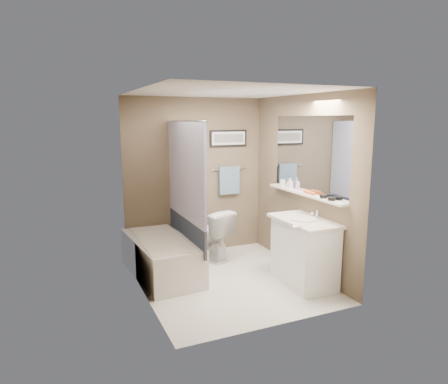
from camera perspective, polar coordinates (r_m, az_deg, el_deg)
name	(u,v)px	position (r m, az deg, el deg)	size (l,w,h in m)	color
ground	(229,280)	(5.34, 0.66, -12.49)	(2.50, 2.50, 0.00)	silver
ceiling	(229,93)	(4.93, 0.72, 13.90)	(2.20, 2.50, 0.04)	silver
wall_back	(196,177)	(6.13, -4.07, 2.14)	(2.20, 0.04, 2.40)	brown
wall_front	(281,210)	(3.94, 8.12, -2.62)	(2.20, 0.04, 2.40)	brown
wall_left	(143,197)	(4.67, -11.48, -0.67)	(0.04, 2.50, 2.40)	brown
wall_right	(301,184)	(5.53, 10.94, 1.07)	(0.04, 2.50, 2.40)	brown
tile_surround	(134,205)	(5.18, -12.72, -1.87)	(0.02, 1.55, 2.00)	tan
curtain_rod	(185,121)	(5.24, -5.64, 10.04)	(0.02, 0.02, 1.55)	silver
curtain_upper	(186,171)	(5.29, -5.51, 2.98)	(0.03, 1.45, 1.28)	silver
curtain_lower	(187,231)	(5.45, -5.36, -5.59)	(0.03, 1.45, 0.36)	#28364C
mirror	(309,154)	(5.36, 12.09, 5.27)	(0.02, 1.60, 1.00)	silver
shelf	(304,194)	(5.40, 11.41, -0.25)	(0.12, 1.60, 0.03)	silver
towel_bar	(229,169)	(6.30, 0.68, 3.32)	(0.02, 0.02, 0.60)	silver
towel	(229,180)	(6.31, 0.75, 1.67)	(0.34, 0.05, 0.44)	#87ADC4
art_frame	(228,138)	(6.28, 0.63, 7.68)	(0.62, 0.03, 0.26)	black
art_mat	(229,138)	(6.27, 0.68, 7.68)	(0.56, 0.00, 0.20)	white
art_image	(229,138)	(6.26, 0.69, 7.68)	(0.50, 0.00, 0.13)	#595959
door	(326,225)	(4.28, 14.42, -4.53)	(0.80, 0.02, 2.00)	silver
door_handle	(297,227)	(4.13, 10.36, -4.91)	(0.02, 0.02, 0.10)	silver
bathtub	(161,257)	(5.50, -8.95, -9.15)	(0.70, 1.50, 0.50)	silver
tub_rim	(161,239)	(5.42, -9.02, -6.66)	(0.56, 1.36, 0.02)	white
toilet	(209,234)	(6.00, -2.12, -6.02)	(0.43, 0.75, 0.76)	white
vanity	(304,253)	(5.24, 11.34, -8.51)	(0.50, 0.90, 0.80)	white
countertop	(304,221)	(5.11, 11.42, -4.07)	(0.54, 0.96, 0.04)	beige
sink_basin	(304,219)	(5.10, 11.34, -3.77)	(0.34, 0.34, 0.01)	silver
faucet_spout	(317,214)	(5.21, 13.16, -3.08)	(0.02, 0.02, 0.10)	white
faucet_knob	(312,214)	(5.29, 12.50, -3.07)	(0.05, 0.05, 0.05)	white
candle_bowl_near	(332,199)	(4.96, 15.12, -0.94)	(0.09, 0.09, 0.04)	black
candle_bowl_far	(323,196)	(5.08, 14.00, -0.62)	(0.09, 0.09, 0.04)	black
hair_brush_front	(309,192)	(5.30, 12.11, -0.06)	(0.04, 0.04, 0.22)	#CE4A1D
pink_comb	(297,190)	(5.54, 10.35, 0.26)	(0.03, 0.16, 0.01)	pink
glass_jar	(283,183)	(5.83, 8.40, 1.28)	(0.08, 0.08, 0.10)	silver
soap_bottle	(290,183)	(5.67, 9.41, 1.22)	(0.07, 0.07, 0.15)	#999999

